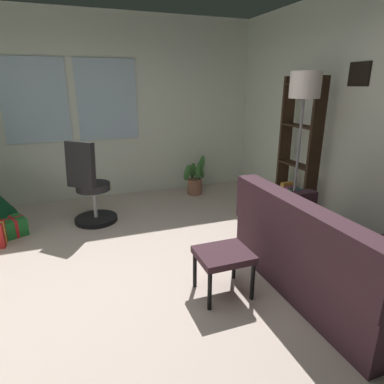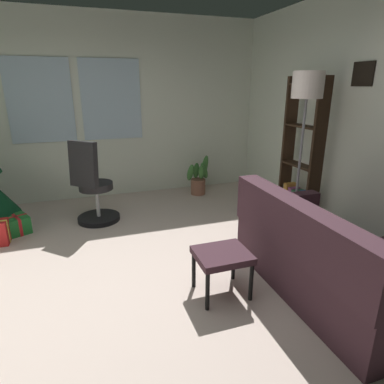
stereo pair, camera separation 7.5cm
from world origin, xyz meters
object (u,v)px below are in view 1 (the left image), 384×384
(gift_box_green, at_px, (13,226))
(office_chair, at_px, (90,192))
(floor_lamp, at_px, (304,100))
(potted_plant, at_px, (196,178))
(footstool, at_px, (223,258))
(couch, at_px, (354,262))
(bookshelf, at_px, (297,161))

(gift_box_green, bearing_deg, office_chair, 1.77)
(floor_lamp, height_order, potted_plant, floor_lamp)
(footstool, bearing_deg, couch, -19.45)
(gift_box_green, relative_size, potted_plant, 0.59)
(footstool, height_order, gift_box_green, footstool)
(couch, height_order, bookshelf, bookshelf)
(couch, relative_size, footstool, 3.96)
(couch, relative_size, bookshelf, 0.97)
(floor_lamp, bearing_deg, couch, -100.83)
(footstool, relative_size, floor_lamp, 0.24)
(office_chair, xyz_separation_m, bookshelf, (2.61, -0.77, 0.37))
(couch, relative_size, floor_lamp, 0.95)
(gift_box_green, relative_size, office_chair, 0.35)
(footstool, distance_m, office_chair, 2.22)
(floor_lamp, xyz_separation_m, potted_plant, (-0.54, 1.88, -1.34))
(footstool, height_order, potted_plant, potted_plant)
(bookshelf, bearing_deg, potted_plant, 121.61)
(bookshelf, bearing_deg, office_chair, 163.61)
(floor_lamp, bearing_deg, potted_plant, 106.14)
(couch, height_order, potted_plant, couch)
(bookshelf, bearing_deg, couch, -109.47)
(couch, height_order, gift_box_green, couch)
(couch, relative_size, potted_plant, 2.77)
(footstool, height_order, bookshelf, bookshelf)
(office_chair, distance_m, potted_plant, 1.86)
(gift_box_green, height_order, bookshelf, bookshelf)
(potted_plant, bearing_deg, footstool, -105.89)
(footstool, bearing_deg, floor_lamp, 31.42)
(office_chair, height_order, potted_plant, office_chair)
(floor_lamp, relative_size, potted_plant, 2.91)
(bookshelf, xyz_separation_m, potted_plant, (-0.89, 1.45, -0.54))
(footstool, xyz_separation_m, office_chair, (-0.96, 2.00, 0.09))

